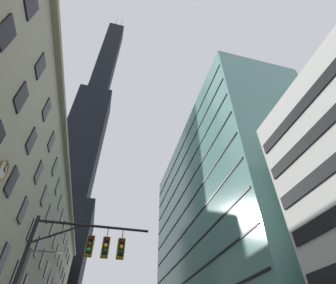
# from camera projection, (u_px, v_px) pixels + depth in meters

# --- Properties ---
(dark_skyscraper) EXTENTS (23.70, 23.70, 217.80)m
(dark_skyscraper) POSITION_uv_depth(u_px,v_px,m) (75.00, 167.00, 108.54)
(dark_skyscraper) COLOR black
(dark_skyscraper) RESTS_ON ground
(glass_office_midrise) EXTENTS (15.98, 46.96, 43.98)m
(glass_office_midrise) POSITION_uv_depth(u_px,v_px,m) (224.00, 226.00, 48.91)
(glass_office_midrise) COLOR slate
(glass_office_midrise) RESTS_ON ground
(traffic_signal_mast) EXTENTS (6.29, 0.63, 7.78)m
(traffic_signal_mast) POSITION_uv_depth(u_px,v_px,m) (79.00, 261.00, 12.87)
(traffic_signal_mast) COLOR black
(traffic_signal_mast) RESTS_ON sidewalk_left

